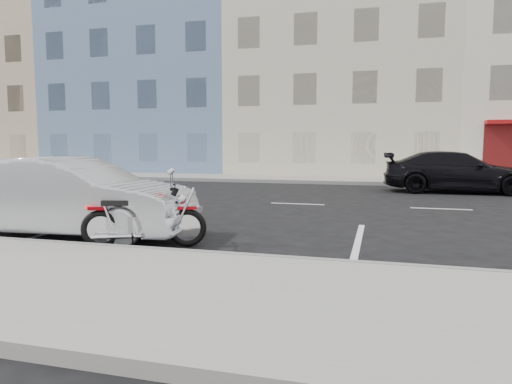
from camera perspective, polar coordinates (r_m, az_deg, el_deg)
ground at (r=13.45m, az=13.63°, el=-1.75°), size 120.00×120.00×0.00m
sidewalk_far at (r=22.73m, az=1.61°, el=1.69°), size 80.00×3.40×0.15m
curb_near at (r=8.46m, az=-24.59°, el=-6.07°), size 80.00×0.12×0.16m
curb_far at (r=21.09m, az=0.52°, el=1.37°), size 80.00×0.12×0.16m
bldg_far_west at (r=39.88m, az=-26.78°, el=11.42°), size 12.00×12.00×12.00m
bldg_blue at (r=33.26m, az=-10.78°, el=14.03°), size 12.00×12.00×13.00m
bldg_cream at (r=29.99m, az=10.95°, el=13.48°), size 12.00×12.00×11.50m
motorcycle at (r=7.95m, az=-8.42°, el=-3.38°), size 2.00×1.00×1.06m
sedan_silver at (r=9.32m, az=-21.91°, el=-0.63°), size 4.76×2.00×1.53m
car_far at (r=18.36m, az=23.81°, el=2.31°), size 5.24×2.16×1.52m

